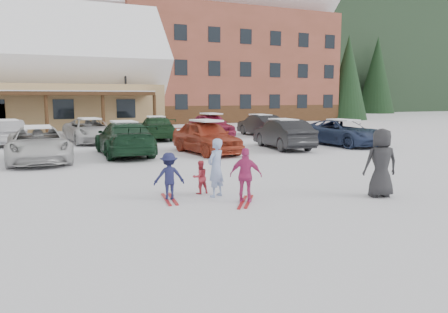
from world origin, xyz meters
name	(u,v)px	position (x,y,z in m)	size (l,w,h in m)	color
ground	(229,200)	(0.00, 0.00, 0.00)	(160.00, 160.00, 0.00)	white
forested_hillside	(50,13)	(0.00, 85.00, 19.00)	(300.00, 70.00, 38.00)	black
alpine_hotel	(205,45)	(14.27, 38.00, 8.63)	(31.48, 14.01, 21.48)	brown
lamp_post	(126,90)	(2.32, 24.49, 3.20)	(0.50, 0.25, 5.62)	black
conifer_1	(348,66)	(30.00, 32.00, 6.26)	(4.84, 4.84, 11.22)	black
conifer_3	(124,77)	(6.00, 44.00, 5.12)	(3.96, 3.96, 9.18)	black
conifer_4	(308,71)	(34.00, 46.00, 6.54)	(5.06, 5.06, 11.73)	black
adult_skier	(216,168)	(-0.13, 0.56, 0.78)	(0.57, 0.37, 1.56)	#8A9FCC
toddler_red	(200,177)	(-0.39, 1.06, 0.46)	(0.45, 0.35, 0.92)	#C43340
child_navy	(169,176)	(-1.37, 0.71, 0.61)	(0.79, 0.46, 1.23)	#191C43
skis_child_navy	(169,199)	(-1.37, 0.71, 0.01)	(0.20, 1.40, 0.03)	maroon
child_magenta	(246,175)	(0.30, -0.35, 0.69)	(0.81, 0.34, 1.38)	#BF3275
skis_child_magenta	(246,202)	(0.30, -0.35, 0.01)	(0.20, 1.40, 0.03)	maroon
bystander_dark	(381,163)	(3.85, -1.23, 0.91)	(0.89, 0.58, 1.82)	#232325
parked_car_2	(38,144)	(-4.32, 9.35, 0.72)	(2.40, 5.21, 1.45)	silver
parked_car_3	(124,139)	(-0.71, 9.94, 0.77)	(2.15, 5.30, 1.54)	#14331F
parked_car_4	(206,137)	(2.98, 9.14, 0.78)	(1.84, 4.57, 1.56)	#AE3D25
parked_car_5	(283,134)	(7.30, 9.32, 0.75)	(1.60, 4.58, 1.51)	black
parked_car_6	(343,133)	(11.09, 9.27, 0.71)	(2.34, 5.08, 1.41)	navy
parked_car_9	(8,133)	(-5.76, 16.91, 0.70)	(1.47, 4.23, 1.39)	#9C9B9F
parked_car_10	(90,131)	(-1.43, 16.36, 0.71)	(2.36, 5.11, 1.42)	silver
parked_car_11	(156,128)	(2.62, 16.81, 0.72)	(2.01, 4.95, 1.44)	#193C20
parked_car_12	(211,125)	(6.57, 17.32, 0.78)	(1.83, 4.56, 1.55)	#A02445
parked_car_13	(260,125)	(9.90, 16.55, 0.73)	(1.54, 4.40, 1.45)	black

